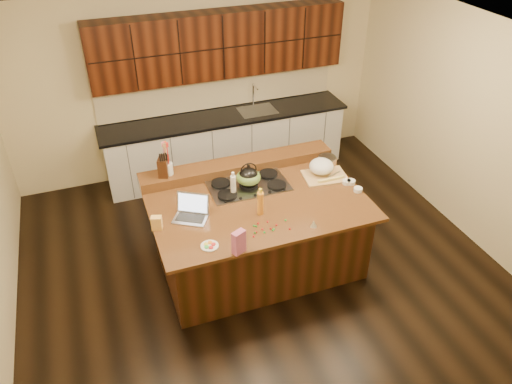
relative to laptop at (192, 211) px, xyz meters
name	(u,v)px	position (x,y,z in m)	size (l,w,h in m)	color
room	(258,167)	(0.76, 0.04, 0.36)	(5.52, 5.02, 2.72)	black
island	(257,232)	(0.76, 0.04, -0.52)	(2.40, 1.60, 0.92)	black
back_ledge	(238,165)	(0.76, 0.74, -0.01)	(2.40, 0.30, 0.12)	black
cooktop	(249,185)	(0.76, 0.34, -0.05)	(0.92, 0.52, 0.05)	gray
back_counter	(224,111)	(1.06, 2.26, 0.00)	(3.70, 0.66, 2.40)	silver
kettle	(249,176)	(0.76, 0.34, 0.08)	(0.23, 0.23, 0.20)	black
green_bowl	(249,177)	(0.76, 0.34, 0.06)	(0.29, 0.29, 0.16)	#54762F
laptop	(192,211)	(0.00, 0.00, 0.00)	(0.44, 0.42, 0.24)	#B7B7BC
oil_bottle	(260,203)	(0.70, -0.21, 0.07)	(0.07, 0.07, 0.27)	orange
vinegar_bottle	(233,186)	(0.54, 0.23, 0.06)	(0.06, 0.06, 0.25)	silver
wooden_tray	(322,169)	(1.67, 0.26, 0.03)	(0.55, 0.44, 0.21)	tan
ramekin_a	(358,190)	(1.91, -0.19, -0.04)	(0.10, 0.10, 0.04)	white
ramekin_b	(347,182)	(1.86, 0.00, -0.04)	(0.10, 0.10, 0.04)	white
ramekin_c	(351,182)	(1.91, -0.02, -0.04)	(0.10, 0.10, 0.04)	white
strainer_bowl	(327,161)	(1.84, 0.47, -0.02)	(0.24, 0.24, 0.09)	#996B3F
kitchen_timer	(314,223)	(1.15, -0.60, -0.03)	(0.08, 0.08, 0.07)	silver
pink_bag	(239,242)	(0.29, -0.72, 0.06)	(0.13, 0.07, 0.25)	#B95780
candy_plate	(210,246)	(0.04, -0.54, -0.06)	(0.18, 0.18, 0.01)	white
package_box	(157,223)	(-0.39, -0.08, 0.01)	(0.11, 0.08, 0.15)	#F3B856
utensil_crock	(168,169)	(-0.09, 0.74, 0.12)	(0.12, 0.12, 0.14)	white
knife_block	(164,166)	(-0.13, 0.74, 0.17)	(0.11, 0.18, 0.22)	black
gumdrop_0	(276,225)	(0.79, -0.46, -0.06)	(0.02, 0.02, 0.02)	red
gumdrop_1	(264,232)	(0.63, -0.53, -0.06)	(0.02, 0.02, 0.02)	#198C26
gumdrop_2	(290,229)	(0.89, -0.57, -0.06)	(0.02, 0.02, 0.02)	red
gumdrop_3	(255,233)	(0.53, -0.51, -0.06)	(0.02, 0.02, 0.02)	#198C26
gumdrop_4	(258,223)	(0.62, -0.37, -0.06)	(0.02, 0.02, 0.02)	red
gumdrop_5	(254,226)	(0.56, -0.39, -0.06)	(0.02, 0.02, 0.02)	#198C26
gumdrop_6	(271,228)	(0.71, -0.50, -0.06)	(0.02, 0.02, 0.02)	red
gumdrop_7	(274,229)	(0.74, -0.52, -0.06)	(0.02, 0.02, 0.02)	#198C26
gumdrop_8	(268,222)	(0.72, -0.38, -0.06)	(0.02, 0.02, 0.02)	red
gumdrop_9	(256,226)	(0.58, -0.41, -0.06)	(0.02, 0.02, 0.02)	#198C26
gumdrop_10	(262,229)	(0.62, -0.48, -0.06)	(0.02, 0.02, 0.02)	red
gumdrop_11	(285,220)	(0.91, -0.42, -0.06)	(0.02, 0.02, 0.02)	#198C26
gumdrop_12	(254,236)	(0.50, -0.56, -0.06)	(0.02, 0.02, 0.02)	red
gumdrop_13	(273,230)	(0.72, -0.53, -0.06)	(0.02, 0.02, 0.02)	#198C26
gumdrop_14	(256,232)	(0.55, -0.50, -0.06)	(0.02, 0.02, 0.02)	red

